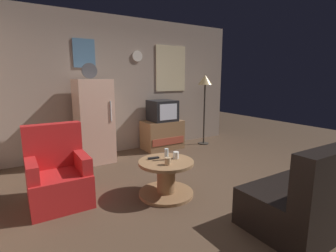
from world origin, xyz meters
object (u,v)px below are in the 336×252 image
object	(u,v)px
standing_lamp	(205,85)
armchair	(58,176)
wine_glass	(166,154)
remote_control	(154,158)
fridge	(94,121)
mug_ceramic_white	(176,155)
couch	(323,193)
mug_ceramic_tan	(168,161)
tv_stand	(162,135)
crt_tv	(162,111)
coffee_table	(166,178)

from	to	relation	value
standing_lamp	armchair	xyz separation A→B (m)	(-3.35, -1.26, -1.02)
wine_glass	remote_control	world-z (taller)	wine_glass
fridge	mug_ceramic_white	distance (m)	1.95
armchair	couch	distance (m)	3.03
mug_ceramic_white	armchair	world-z (taller)	armchair
mug_ceramic_tan	tv_stand	bearing A→B (deg)	61.19
couch	armchair	bearing A→B (deg)	140.44
crt_tv	mug_ceramic_tan	xyz separation A→B (m)	(-1.15, -2.09, -0.32)
standing_lamp	remote_control	bearing A→B (deg)	-143.66
mug_ceramic_white	mug_ceramic_tan	size ratio (longest dim) A/B	1.00
tv_stand	couch	size ratio (longest dim) A/B	0.49
mug_ceramic_white	wine_glass	bearing A→B (deg)	172.39
coffee_table	wine_glass	world-z (taller)	wine_glass
tv_stand	fridge	bearing A→B (deg)	-176.82
fridge	couch	distance (m)	3.63
coffee_table	mug_ceramic_white	distance (m)	0.32
crt_tv	standing_lamp	bearing A→B (deg)	-9.70
fridge	standing_lamp	world-z (taller)	fridge
fridge	standing_lamp	size ratio (longest dim) A/B	1.11
tv_stand	couch	world-z (taller)	couch
coffee_table	crt_tv	bearing A→B (deg)	60.71
remote_control	fridge	bearing A→B (deg)	106.93
crt_tv	wine_glass	bearing A→B (deg)	-119.11
wine_glass	mug_ceramic_tan	world-z (taller)	wine_glass
coffee_table	mug_ceramic_tan	bearing A→B (deg)	-113.33
crt_tv	mug_ceramic_white	size ratio (longest dim) A/B	6.00
tv_stand	mug_ceramic_tan	world-z (taller)	tv_stand
couch	wine_glass	bearing A→B (deg)	126.67
tv_stand	couch	bearing A→B (deg)	-89.79
tv_stand	mug_ceramic_tan	distance (m)	2.39
coffee_table	mug_ceramic_white	bearing A→B (deg)	6.96
tv_stand	crt_tv	xyz separation A→B (m)	(0.01, -0.00, 0.53)
crt_tv	mug_ceramic_white	distance (m)	2.17
wine_glass	mug_ceramic_white	xyz separation A→B (m)	(0.14, -0.02, -0.03)
wine_glass	remote_control	distance (m)	0.19
standing_lamp	wine_glass	distance (m)	2.84
coffee_table	couch	world-z (taller)	couch
crt_tv	remote_control	world-z (taller)	crt_tv
crt_tv	couch	xyz separation A→B (m)	(0.01, -3.36, -0.52)
mug_ceramic_white	couch	bearing A→B (deg)	-56.67
tv_stand	remote_control	distance (m)	2.17
standing_lamp	armchair	bearing A→B (deg)	-159.39
mug_ceramic_tan	standing_lamp	bearing A→B (deg)	41.45
tv_stand	coffee_table	size ratio (longest dim) A/B	1.17
coffee_table	mug_ceramic_tan	distance (m)	0.31
wine_glass	armchair	xyz separation A→B (m)	(-1.26, 0.49, -0.20)
standing_lamp	tv_stand	bearing A→B (deg)	170.30
tv_stand	mug_ceramic_tan	size ratio (longest dim) A/B	9.33
tv_stand	crt_tv	bearing A→B (deg)	-10.15
crt_tv	armchair	world-z (taller)	crt_tv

